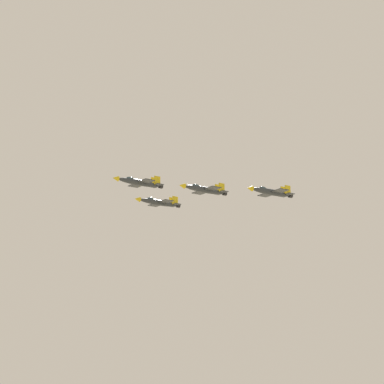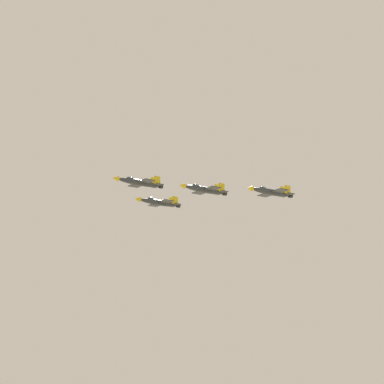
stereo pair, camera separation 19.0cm
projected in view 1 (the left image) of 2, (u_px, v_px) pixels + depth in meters
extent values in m
ellipsoid|color=#2D3338|center=(139.00, 183.00, 189.42)|extent=(14.68, 3.01, 1.87)
cone|color=gold|center=(115.00, 178.00, 184.84)|extent=(1.99, 1.74, 1.59)
ellipsoid|color=#334751|center=(130.00, 179.00, 187.79)|extent=(2.60, 1.60, 1.09)
cube|color=#2D3338|center=(141.00, 183.00, 189.81)|extent=(4.14, 10.64, 0.19)
cube|color=gold|center=(149.00, 180.00, 186.13)|extent=(3.05, 0.96, 0.22)
cube|color=gold|center=(133.00, 186.00, 193.51)|extent=(3.05, 0.96, 0.22)
cube|color=#2D3338|center=(156.00, 186.00, 192.88)|extent=(2.68, 5.16, 0.19)
cube|color=gold|center=(157.00, 181.00, 192.31)|extent=(2.10, 0.41, 2.71)
cube|color=gold|center=(154.00, 182.00, 193.79)|extent=(2.10, 0.41, 2.71)
cylinder|color=black|center=(161.00, 186.00, 193.77)|extent=(1.14, 1.39, 1.31)
ellipsoid|color=#2D3338|center=(204.00, 190.00, 187.02)|extent=(14.66, 3.05, 1.87)
cone|color=gold|center=(182.00, 186.00, 182.42)|extent=(2.00, 1.74, 1.59)
ellipsoid|color=#334751|center=(196.00, 186.00, 185.38)|extent=(2.60, 1.60, 1.09)
cube|color=#2D3338|center=(206.00, 190.00, 187.40)|extent=(4.16, 10.64, 0.19)
cube|color=gold|center=(216.00, 187.00, 183.74)|extent=(3.04, 0.97, 0.22)
cube|color=gold|center=(197.00, 193.00, 191.09)|extent=(3.04, 0.97, 0.22)
cube|color=#2D3338|center=(221.00, 193.00, 190.48)|extent=(2.69, 5.16, 0.19)
cube|color=gold|center=(222.00, 188.00, 189.92)|extent=(2.09, 0.42, 2.70)
cube|color=gold|center=(218.00, 189.00, 191.39)|extent=(2.09, 0.42, 2.70)
cylinder|color=black|center=(225.00, 193.00, 191.38)|extent=(1.14, 1.39, 1.31)
ellipsoid|color=#2D3338|center=(159.00, 203.00, 207.41)|extent=(14.90, 3.19, 1.90)
cone|color=gold|center=(137.00, 199.00, 202.70)|extent=(2.04, 1.78, 1.62)
ellipsoid|color=#334751|center=(150.00, 199.00, 205.73)|extent=(2.65, 1.64, 1.11)
cube|color=#2D3338|center=(161.00, 203.00, 207.81)|extent=(4.29, 10.82, 0.19)
cube|color=gold|center=(169.00, 200.00, 204.10)|extent=(3.10, 1.00, 0.23)
cube|color=gold|center=(153.00, 206.00, 211.53)|extent=(3.10, 1.00, 0.23)
cube|color=#2D3338|center=(174.00, 205.00, 210.96)|extent=(2.76, 5.25, 0.19)
cube|color=gold|center=(175.00, 200.00, 210.39)|extent=(2.13, 0.44, 2.75)
cube|color=gold|center=(172.00, 202.00, 211.88)|extent=(2.13, 0.44, 2.75)
cylinder|color=black|center=(178.00, 206.00, 211.88)|extent=(1.17, 1.42, 1.33)
ellipsoid|color=#2D3338|center=(271.00, 192.00, 184.98)|extent=(14.58, 2.66, 1.86)
cone|color=gold|center=(250.00, 188.00, 180.58)|extent=(1.95, 1.68, 1.58)
ellipsoid|color=#334751|center=(263.00, 188.00, 183.42)|extent=(2.56, 1.53, 1.09)
cube|color=#2D3338|center=(273.00, 193.00, 185.35)|extent=(3.88, 10.53, 0.19)
cube|color=gold|center=(284.00, 189.00, 181.64)|extent=(3.02, 0.89, 0.22)
cube|color=gold|center=(263.00, 196.00, 189.10)|extent=(3.02, 0.89, 0.22)
cube|color=#2D3338|center=(286.00, 195.00, 188.31)|extent=(2.55, 5.09, 0.19)
cube|color=gold|center=(288.00, 190.00, 187.74)|extent=(2.08, 0.36, 2.69)
cube|color=gold|center=(283.00, 191.00, 189.23)|extent=(2.08, 0.36, 2.69)
cylinder|color=black|center=(290.00, 196.00, 189.17)|extent=(1.11, 1.36, 1.31)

